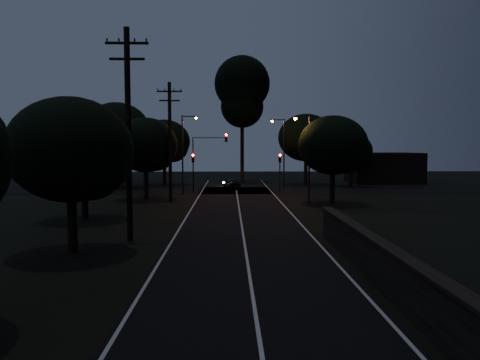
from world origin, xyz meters
name	(u,v)px	position (x,y,z in m)	size (l,w,h in m)	color
road_surface	(238,202)	(0.00, 31.12, 0.01)	(60.00, 70.00, 0.03)	black
utility_pole_mid	(128,131)	(-6.00, 15.00, 5.74)	(2.20, 0.30, 11.00)	black
utility_pole_far	(170,140)	(-6.00, 32.00, 5.48)	(2.20, 0.30, 10.50)	black
tree_left_b	(74,152)	(-7.80, 11.89, 4.66)	(5.65, 5.65, 7.19)	black
tree_left_c	(86,148)	(-10.29, 21.88, 4.84)	(5.92, 5.92, 7.48)	black
tree_left_d	(148,146)	(-8.29, 33.88, 4.89)	(5.95, 5.95, 7.55)	black
tree_far_nw	(166,143)	(-8.77, 49.87, 5.34)	(6.51, 6.51, 8.25)	black
tree_far_w	(119,132)	(-13.72, 45.84, 6.52)	(7.87, 7.87, 10.03)	black
tree_far_ne	(308,139)	(9.25, 49.86, 5.82)	(7.11, 7.11, 9.00)	black
tree_far_e	(353,152)	(14.18, 46.90, 4.22)	(5.13, 5.13, 6.51)	black
tree_right_a	(336,147)	(8.21, 29.88, 4.87)	(5.91, 5.91, 7.52)	black
tall_pine	(242,91)	(1.00, 55.00, 12.40)	(7.56, 7.56, 17.18)	black
building_left	(82,167)	(-20.00, 52.00, 2.20)	(10.00, 8.00, 4.40)	black
building_right	(383,168)	(20.00, 53.00, 2.00)	(9.00, 7.00, 4.00)	black
signal_left	(193,166)	(-4.60, 39.99, 2.84)	(0.28, 0.35, 4.10)	black
signal_right	(280,166)	(4.60, 39.99, 2.84)	(0.28, 0.35, 4.10)	black
signal_mast	(209,152)	(-2.91, 39.99, 4.34)	(3.70, 0.35, 6.25)	black
streetlight_a	(184,149)	(-5.31, 38.00, 4.64)	(1.66, 0.26, 8.00)	black
streetlight_b	(282,148)	(5.31, 44.00, 4.64)	(1.66, 0.26, 8.00)	black
streetlight_c	(307,153)	(5.83, 30.00, 4.35)	(1.46, 0.26, 7.50)	black
car	(232,184)	(-0.47, 43.68, 0.62)	(1.47, 3.65, 1.24)	black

